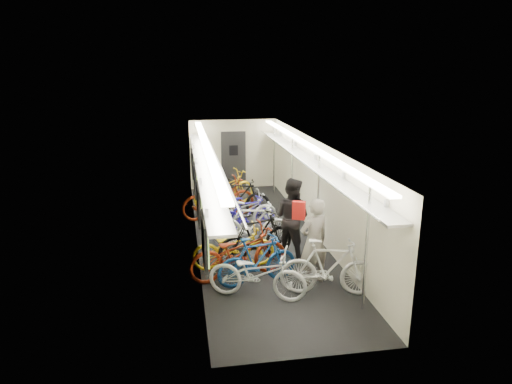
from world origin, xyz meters
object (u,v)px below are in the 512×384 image
object	(u,v)px
passenger_mid	(291,217)
passenger_near	(314,241)
bicycle_1	(257,260)
backpack	(299,210)
bicycle_0	(257,274)

from	to	relation	value
passenger_mid	passenger_near	bearing A→B (deg)	136.05
bicycle_1	backpack	bearing A→B (deg)	-71.32
bicycle_0	passenger_near	size ratio (longest dim) A/B	1.06
passenger_near	bicycle_1	bearing A→B (deg)	-25.33
passenger_near	backpack	size ratio (longest dim) A/B	4.55
bicycle_1	passenger_mid	distance (m)	1.70
bicycle_0	passenger_near	world-z (taller)	passenger_near
bicycle_1	backpack	size ratio (longest dim) A/B	4.35
passenger_near	passenger_mid	xyz separation A→B (m)	(-0.10, 1.44, 0.03)
passenger_near	passenger_mid	distance (m)	1.44
bicycle_0	passenger_mid	world-z (taller)	passenger_mid
passenger_mid	backpack	world-z (taller)	passenger_mid
bicycle_0	backpack	xyz separation A→B (m)	(1.07, 1.16, 0.80)
bicycle_1	bicycle_0	bearing A→B (deg)	156.68
bicycle_0	backpack	distance (m)	1.77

